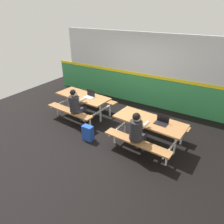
% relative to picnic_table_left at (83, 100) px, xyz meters
% --- Properties ---
extents(ground_plane, '(10.00, 10.00, 0.02)m').
position_rel_picnic_table_left_xyz_m(ground_plane, '(1.25, -0.29, -0.58)').
color(ground_plane, black).
extents(accent_backdrop, '(8.00, 0.14, 2.60)m').
position_rel_picnic_table_left_xyz_m(accent_backdrop, '(1.25, 1.96, 0.67)').
color(accent_backdrop, '#338C4C').
rests_on(accent_backdrop, ground).
extents(picnic_table_left, '(1.89, 1.68, 0.74)m').
position_rel_picnic_table_left_xyz_m(picnic_table_left, '(0.00, 0.00, 0.00)').
color(picnic_table_left, '#9E6B3D').
rests_on(picnic_table_left, ground).
extents(picnic_table_right, '(1.89, 1.68, 0.74)m').
position_rel_picnic_table_left_xyz_m(picnic_table_right, '(2.51, -0.39, 0.00)').
color(picnic_table_right, '#9E6B3D').
rests_on(picnic_table_right, ground).
extents(student_nearer, '(0.38, 0.53, 1.21)m').
position_rel_picnic_table_left_xyz_m(student_nearer, '(0.22, -0.58, 0.13)').
color(student_nearer, '#2D2D38').
rests_on(student_nearer, ground).
extents(student_further, '(0.38, 0.53, 1.21)m').
position_rel_picnic_table_left_xyz_m(student_further, '(2.42, -0.94, 0.13)').
color(student_further, '#2D2D38').
rests_on(student_further, ground).
extents(laptop_silver, '(0.34, 0.24, 0.22)m').
position_rel_picnic_table_left_xyz_m(laptop_silver, '(0.28, 0.02, 0.21)').
color(laptop_silver, silver).
rests_on(laptop_silver, picnic_table_left).
extents(laptop_dark, '(0.34, 0.24, 0.22)m').
position_rel_picnic_table_left_xyz_m(laptop_dark, '(2.82, -0.37, 0.21)').
color(laptop_dark, black).
rests_on(laptop_dark, picnic_table_right).
extents(backpack_dark, '(0.30, 0.22, 0.44)m').
position_rel_picnic_table_left_xyz_m(backpack_dark, '(1.01, -1.07, -0.36)').
color(backpack_dark, '#1E47B2').
rests_on(backpack_dark, ground).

